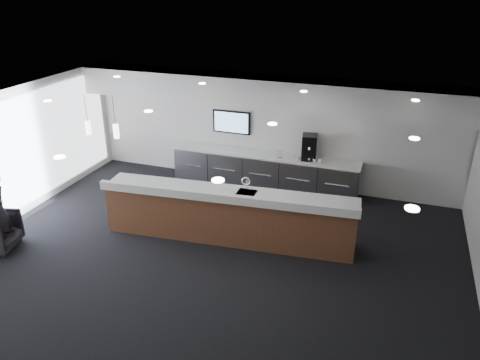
% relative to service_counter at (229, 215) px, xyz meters
% --- Properties ---
extents(ground, '(10.00, 10.00, 0.00)m').
position_rel_service_counter_xyz_m(ground, '(-0.06, -0.83, -0.57)').
color(ground, black).
rests_on(ground, ground).
extents(ceiling, '(10.00, 8.00, 0.02)m').
position_rel_service_counter_xyz_m(ceiling, '(-0.06, -0.83, 2.43)').
color(ceiling, black).
rests_on(ceiling, back_wall).
extents(back_wall, '(10.00, 0.02, 3.00)m').
position_rel_service_counter_xyz_m(back_wall, '(-0.06, 3.17, 0.93)').
color(back_wall, silver).
rests_on(back_wall, ground).
extents(left_wall, '(0.02, 8.00, 3.00)m').
position_rel_service_counter_xyz_m(left_wall, '(-5.06, -0.83, 0.93)').
color(left_wall, silver).
rests_on(left_wall, ground).
extents(soffit_bulkhead, '(10.00, 0.90, 0.70)m').
position_rel_service_counter_xyz_m(soffit_bulkhead, '(-0.06, 2.72, 2.08)').
color(soffit_bulkhead, silver).
rests_on(soffit_bulkhead, back_wall).
extents(alcove_panel, '(9.80, 0.06, 1.40)m').
position_rel_service_counter_xyz_m(alcove_panel, '(-0.06, 3.14, 1.03)').
color(alcove_panel, silver).
rests_on(alcove_panel, back_wall).
extents(window_blinds_wall, '(0.04, 7.36, 2.55)m').
position_rel_service_counter_xyz_m(window_blinds_wall, '(-5.02, -0.83, 0.93)').
color(window_blinds_wall, white).
rests_on(window_blinds_wall, left_wall).
extents(back_credenza, '(5.06, 0.66, 0.95)m').
position_rel_service_counter_xyz_m(back_credenza, '(-0.06, 2.81, -0.10)').
color(back_credenza, gray).
rests_on(back_credenza, ground).
extents(wall_tv, '(1.05, 0.08, 0.62)m').
position_rel_service_counter_xyz_m(wall_tv, '(-1.06, 3.08, 1.08)').
color(wall_tv, black).
rests_on(wall_tv, back_wall).
extents(pendant_left, '(0.12, 0.12, 0.30)m').
position_rel_service_counter_xyz_m(pendant_left, '(-2.46, -0.03, 1.68)').
color(pendant_left, beige).
rests_on(pendant_left, ceiling).
extents(pendant_right, '(0.12, 0.12, 0.30)m').
position_rel_service_counter_xyz_m(pendant_right, '(-3.16, -0.03, 1.68)').
color(pendant_right, beige).
rests_on(pendant_right, ceiling).
extents(ceiling_can_lights, '(7.00, 5.00, 0.02)m').
position_rel_service_counter_xyz_m(ceiling_can_lights, '(-0.06, -0.83, 2.40)').
color(ceiling_can_lights, white).
rests_on(ceiling_can_lights, ceiling).
extents(service_counter, '(5.49, 1.38, 1.49)m').
position_rel_service_counter_xyz_m(service_counter, '(0.00, 0.00, 0.00)').
color(service_counter, brown).
rests_on(service_counter, ground).
extents(coffee_machine, '(0.43, 0.52, 0.65)m').
position_rel_service_counter_xyz_m(coffee_machine, '(1.12, 2.87, 0.70)').
color(coffee_machine, black).
rests_on(coffee_machine, back_credenza).
extents(info_sign_left, '(0.16, 0.06, 0.22)m').
position_rel_service_counter_xyz_m(info_sign_left, '(0.39, 2.73, 0.49)').
color(info_sign_left, white).
rests_on(info_sign_left, back_credenza).
extents(info_sign_right, '(0.19, 0.05, 0.25)m').
position_rel_service_counter_xyz_m(info_sign_right, '(1.25, 2.72, 0.50)').
color(info_sign_right, white).
rests_on(info_sign_right, back_credenza).
extents(cup_0, '(0.10, 0.10, 0.09)m').
position_rel_service_counter_xyz_m(cup_0, '(1.44, 2.70, 0.42)').
color(cup_0, white).
rests_on(cup_0, back_credenza).
extents(cup_1, '(0.14, 0.14, 0.09)m').
position_rel_service_counter_xyz_m(cup_1, '(1.30, 2.70, 0.42)').
color(cup_1, white).
rests_on(cup_1, back_credenza).
extents(cup_2, '(0.12, 0.12, 0.09)m').
position_rel_service_counter_xyz_m(cup_2, '(1.16, 2.70, 0.42)').
color(cup_2, white).
rests_on(cup_2, back_credenza).
extents(cup_3, '(0.13, 0.13, 0.09)m').
position_rel_service_counter_xyz_m(cup_3, '(1.02, 2.70, 0.42)').
color(cup_3, white).
rests_on(cup_3, back_credenza).
extents(cup_4, '(0.14, 0.14, 0.09)m').
position_rel_service_counter_xyz_m(cup_4, '(0.88, 2.70, 0.42)').
color(cup_4, white).
rests_on(cup_4, back_credenza).
extents(cup_5, '(0.11, 0.11, 0.09)m').
position_rel_service_counter_xyz_m(cup_5, '(0.74, 2.70, 0.42)').
color(cup_5, white).
rests_on(cup_5, back_credenza).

